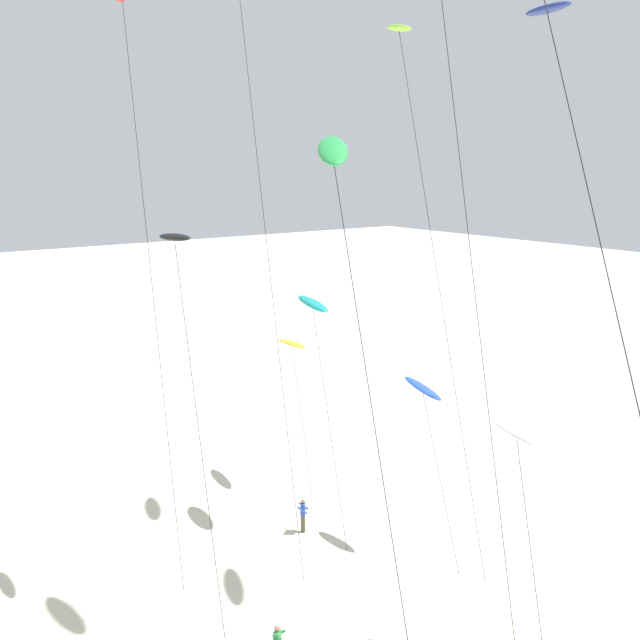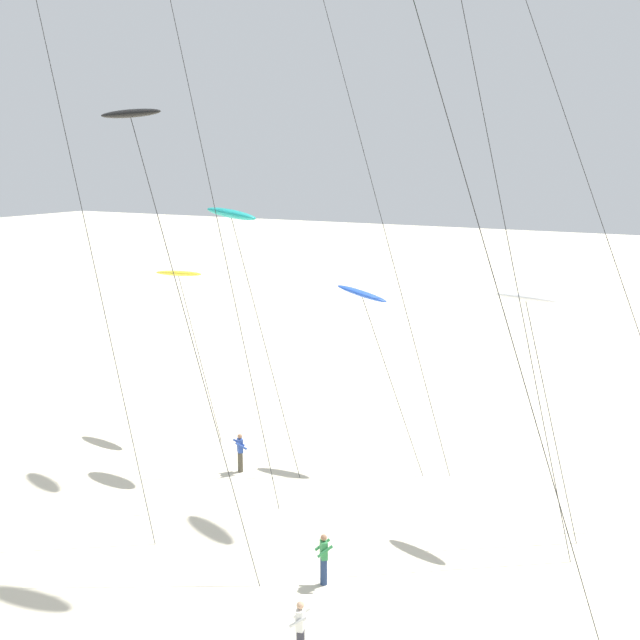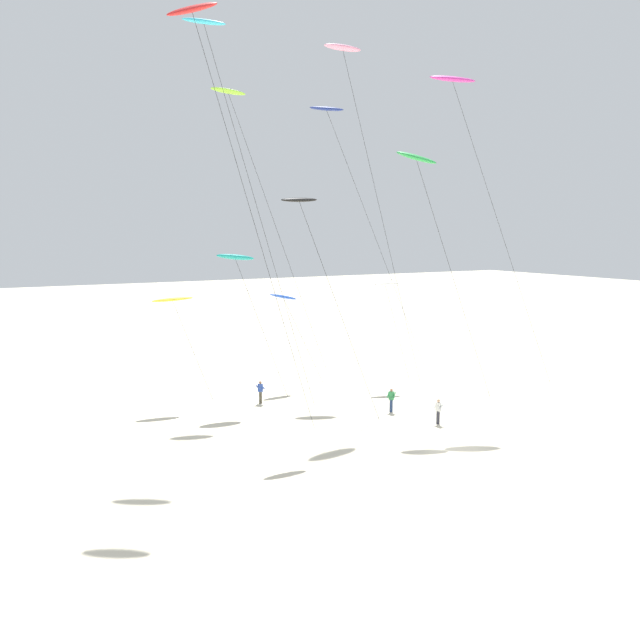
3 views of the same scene
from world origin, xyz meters
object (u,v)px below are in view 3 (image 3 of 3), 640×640
Objects in this scene: kite_green at (417,159)px; kite_teal at (236,258)px; kite_pink at (343,50)px; kite_magenta at (453,81)px; kite_white at (385,285)px; kite_blue at (284,297)px; kite_red at (193,13)px; kite_yellow at (173,300)px; kite_flyer_middle at (438,411)px; kite_flyer_furthest at (391,400)px; kite_navy at (328,111)px; kite_cyan at (205,27)px; kite_lime at (230,96)px; kite_black at (300,203)px; kite_flyer_nearest at (260,392)px.

kite_green reaches higher than kite_teal.
kite_pink reaches higher than kite_magenta.
kite_white reaches higher than kite_blue.
kite_white is 17.96m from kite_pink.
kite_red reaches higher than kite_yellow.
kite_flyer_furthest is (-1.21, 3.58, 0.00)m from kite_flyer_middle.
kite_cyan reaches higher than kite_navy.
kite_teal is at bearing 146.69° from kite_green.
kite_lime is 1.03× the size of kite_navy.
kite_white reaches higher than kite_yellow.
kite_lime is (-11.36, 4.73, 14.52)m from kite_white.
kite_white is at bearing -22.60° from kite_lime.
kite_black is 8.74× the size of kite_flyer_furthest.
kite_green is 2.35× the size of kite_blue.
kite_flyer_furthest is at bearing -95.41° from kite_navy.
kite_flyer_nearest is at bearing 139.54° from kite_flyer_furthest.
kite_flyer_middle is (4.78, -13.74, -6.39)m from kite_blue.
kite_lime is at bearing 157.40° from kite_white.
kite_teal is 6.63× the size of kite_flyer_middle.
kite_flyer_nearest is 1.00× the size of kite_flyer_furthest.
kite_black is at bearing -88.63° from kite_lime.
kite_pink is 26.78m from kite_flyer_middle.
kite_lime is 15.98m from kite_blue.
kite_green is (1.15, -10.64, -4.99)m from kite_navy.
kite_blue is at bearing 5.04° from kite_yellow.
kite_blue is (-7.70, 3.21, -0.96)m from kite_white.
kite_green is at bearing -67.18° from kite_pink.
kite_navy reaches higher than kite_green.
kite_flyer_furthest is at bearing -42.18° from kite_teal.
kite_red is 15.06× the size of kite_flyer_furthest.
kite_flyer_nearest is at bearing -90.64° from kite_lime.
kite_pink reaches higher than kite_black.
kite_navy reaches higher than kite_yellow.
kite_lime is at bearing 143.47° from kite_pink.
kite_white is 14.33m from kite_black.
kite_blue is at bearing 132.25° from kite_pink.
kite_navy reaches higher than kite_white.
kite_magenta is at bearing -9.63° from kite_cyan.
kite_teal is (2.47, 2.24, -14.58)m from kite_cyan.
kite_yellow is at bearing 167.10° from kite_pink.
kite_white is 0.34× the size of kite_red.
kite_flyer_furthest is (12.99, -0.97, -23.38)m from kite_red.
kite_cyan reaches higher than kite_yellow.
kite_cyan is 1.43× the size of kite_green.
kite_flyer_middle is (9.68, -11.25, -9.76)m from kite_teal.
kite_yellow is 0.54× the size of kite_black.
kite_yellow is at bearing 171.87° from kite_white.
kite_flyer_middle is (1.45, -10.08, -24.77)m from kite_pink.
kite_lime is 22.54m from kite_flyer_nearest.
kite_lime is 9.17m from kite_pink.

